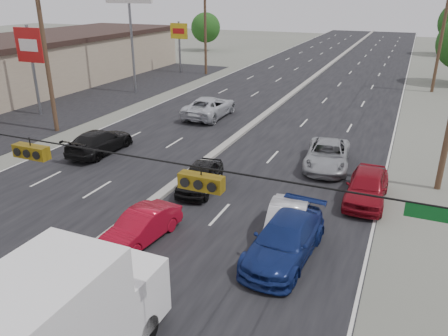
{
  "coord_description": "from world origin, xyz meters",
  "views": [
    {
      "loc": [
        10.46,
        -7.95,
        9.41
      ],
      "look_at": [
        3.49,
        8.28,
        2.2
      ],
      "focal_mm": 35.0,
      "sensor_mm": 36.0,
      "label": 1
    }
  ],
  "objects_px": {
    "red_sedan": "(141,227)",
    "utility_pole_left_c": "(205,30)",
    "pole_sign_far": "(179,35)",
    "queue_car_e": "(367,187)",
    "oncoming_near": "(100,142)",
    "queue_car_c": "(327,155)",
    "tree_left_far": "(206,28)",
    "oncoming_far": "(210,107)",
    "utility_pole_left_b": "(46,59)",
    "queue_car_a": "(200,177)",
    "queue_car_b": "(286,224)",
    "utility_pole_right_c": "(441,39)",
    "pole_sign_mid": "(30,50)",
    "queue_car_d": "(285,240)"
  },
  "relations": [
    {
      "from": "utility_pole_left_b",
      "to": "tree_left_far",
      "type": "relative_size",
      "value": 1.63
    },
    {
      "from": "tree_left_far",
      "to": "queue_car_c",
      "type": "relative_size",
      "value": 1.2
    },
    {
      "from": "queue_car_b",
      "to": "queue_car_e",
      "type": "height_order",
      "value": "queue_car_e"
    },
    {
      "from": "utility_pole_left_b",
      "to": "queue_car_a",
      "type": "height_order",
      "value": "utility_pole_left_b"
    },
    {
      "from": "queue_car_a",
      "to": "tree_left_far",
      "type": "bearing_deg",
      "value": 107.6
    },
    {
      "from": "utility_pole_right_c",
      "to": "queue_car_b",
      "type": "relative_size",
      "value": 2.34
    },
    {
      "from": "utility_pole_right_c",
      "to": "queue_car_e",
      "type": "height_order",
      "value": "utility_pole_right_c"
    },
    {
      "from": "queue_car_a",
      "to": "oncoming_near",
      "type": "bearing_deg",
      "value": 155.97
    },
    {
      "from": "tree_left_far",
      "to": "oncoming_near",
      "type": "height_order",
      "value": "tree_left_far"
    },
    {
      "from": "queue_car_b",
      "to": "oncoming_near",
      "type": "bearing_deg",
      "value": 150.35
    },
    {
      "from": "utility_pole_left_c",
      "to": "pole_sign_far",
      "type": "relative_size",
      "value": 1.67
    },
    {
      "from": "red_sedan",
      "to": "utility_pole_left_c",
      "type": "bearing_deg",
      "value": 118.17
    },
    {
      "from": "pole_sign_far",
      "to": "queue_car_a",
      "type": "xyz_separation_m",
      "value": [
        17.4,
        -29.87,
        -3.73
      ]
    },
    {
      "from": "queue_car_c",
      "to": "oncoming_near",
      "type": "bearing_deg",
      "value": -172.9
    },
    {
      "from": "queue_car_e",
      "to": "oncoming_near",
      "type": "height_order",
      "value": "queue_car_e"
    },
    {
      "from": "tree_left_far",
      "to": "queue_car_b",
      "type": "height_order",
      "value": "tree_left_far"
    },
    {
      "from": "utility_pole_left_c",
      "to": "oncoming_near",
      "type": "height_order",
      "value": "utility_pole_left_c"
    },
    {
      "from": "utility_pole_left_c",
      "to": "tree_left_far",
      "type": "height_order",
      "value": "utility_pole_left_c"
    },
    {
      "from": "red_sedan",
      "to": "queue_car_d",
      "type": "distance_m",
      "value": 5.72
    },
    {
      "from": "red_sedan",
      "to": "queue_car_a",
      "type": "xyz_separation_m",
      "value": [
        0.0,
        5.37,
        0.04
      ]
    },
    {
      "from": "utility_pole_left_c",
      "to": "oncoming_near",
      "type": "xyz_separation_m",
      "value": [
        5.8,
        -27.48,
        -4.39
      ]
    },
    {
      "from": "utility_pole_left_b",
      "to": "oncoming_far",
      "type": "xyz_separation_m",
      "value": [
        8.54,
        7.76,
        -4.29
      ]
    },
    {
      "from": "queue_car_a",
      "to": "oncoming_near",
      "type": "height_order",
      "value": "oncoming_near"
    },
    {
      "from": "pole_sign_far",
      "to": "queue_car_c",
      "type": "height_order",
      "value": "pole_sign_far"
    },
    {
      "from": "pole_sign_far",
      "to": "queue_car_a",
      "type": "height_order",
      "value": "pole_sign_far"
    },
    {
      "from": "queue_car_b",
      "to": "oncoming_far",
      "type": "relative_size",
      "value": 0.73
    },
    {
      "from": "queue_car_a",
      "to": "utility_pole_left_b",
      "type": "bearing_deg",
      "value": 153.14
    },
    {
      "from": "utility_pole_left_c",
      "to": "queue_car_c",
      "type": "distance_m",
      "value": 31.26
    },
    {
      "from": "tree_left_far",
      "to": "queue_car_c",
      "type": "bearing_deg",
      "value": -57.04
    },
    {
      "from": "utility_pole_left_b",
      "to": "utility_pole_right_c",
      "type": "relative_size",
      "value": 1.0
    },
    {
      "from": "red_sedan",
      "to": "queue_car_e",
      "type": "distance_m",
      "value": 10.72
    },
    {
      "from": "utility_pole_right_c",
      "to": "tree_left_far",
      "type": "xyz_separation_m",
      "value": [
        -34.5,
        20.0,
        -1.39
      ]
    },
    {
      "from": "utility_pole_right_c",
      "to": "pole_sign_mid",
      "type": "relative_size",
      "value": 1.43
    },
    {
      "from": "queue_car_a",
      "to": "queue_car_b",
      "type": "bearing_deg",
      "value": -36.91
    },
    {
      "from": "queue_car_d",
      "to": "queue_car_b",
      "type": "bearing_deg",
      "value": 107.31
    },
    {
      "from": "oncoming_far",
      "to": "queue_car_b",
      "type": "bearing_deg",
      "value": 124.1
    },
    {
      "from": "pole_sign_far",
      "to": "queue_car_e",
      "type": "distance_m",
      "value": 37.88
    },
    {
      "from": "pole_sign_far",
      "to": "queue_car_a",
      "type": "bearing_deg",
      "value": -59.78
    },
    {
      "from": "utility_pole_right_c",
      "to": "oncoming_far",
      "type": "relative_size",
      "value": 1.71
    },
    {
      "from": "utility_pole_left_c",
      "to": "queue_car_b",
      "type": "relative_size",
      "value": 2.34
    },
    {
      "from": "utility_pole_right_c",
      "to": "queue_car_b",
      "type": "bearing_deg",
      "value": -100.01
    },
    {
      "from": "utility_pole_right_c",
      "to": "pole_sign_mid",
      "type": "distance_m",
      "value": 36.8
    },
    {
      "from": "red_sedan",
      "to": "oncoming_far",
      "type": "relative_size",
      "value": 0.66
    },
    {
      "from": "queue_car_e",
      "to": "oncoming_far",
      "type": "height_order",
      "value": "oncoming_far"
    },
    {
      "from": "queue_car_c",
      "to": "queue_car_e",
      "type": "bearing_deg",
      "value": -61.53
    },
    {
      "from": "utility_pole_left_c",
      "to": "queue_car_e",
      "type": "distance_m",
      "value": 35.72
    },
    {
      "from": "oncoming_far",
      "to": "queue_car_c",
      "type": "bearing_deg",
      "value": 146.39
    },
    {
      "from": "tree_left_far",
      "to": "queue_car_b",
      "type": "distance_m",
      "value": 60.22
    },
    {
      "from": "utility_pole_left_c",
      "to": "oncoming_near",
      "type": "relative_size",
      "value": 2.01
    },
    {
      "from": "pole_sign_far",
      "to": "queue_car_e",
      "type": "relative_size",
      "value": 1.33
    }
  ]
}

